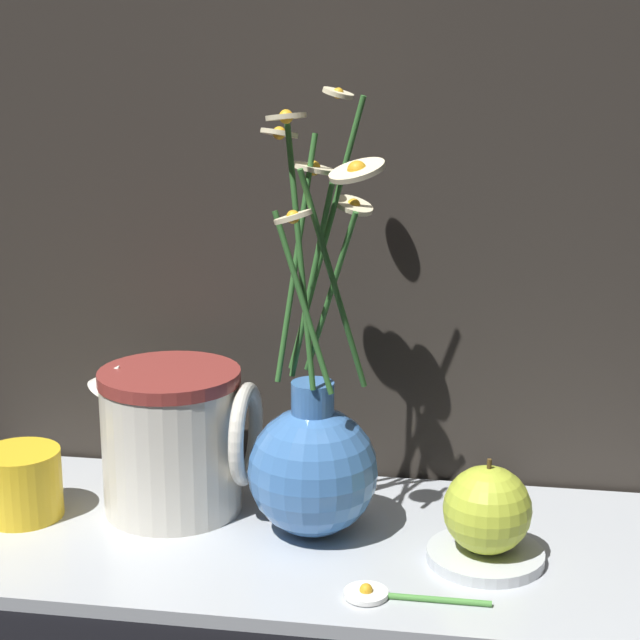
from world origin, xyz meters
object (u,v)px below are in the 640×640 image
vase_with_flowers (313,457)px  ceramic_pitcher (174,434)px  orange_fruit (487,510)px  yellow_mug (19,483)px

vase_with_flowers → ceramic_pitcher: 0.14m
ceramic_pitcher → orange_fruit: ceramic_pitcher is taller
yellow_mug → ceramic_pitcher: ceramic_pitcher is taller
yellow_mug → orange_fruit: orange_fruit is taller
vase_with_flowers → yellow_mug: 0.28m
vase_with_flowers → ceramic_pitcher: (-0.14, 0.03, 0.00)m
ceramic_pitcher → vase_with_flowers: bearing=-11.4°
vase_with_flowers → yellow_mug: bearing=-177.6°
yellow_mug → orange_fruit: size_ratio=1.02×
yellow_mug → ceramic_pitcher: bearing=15.7°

